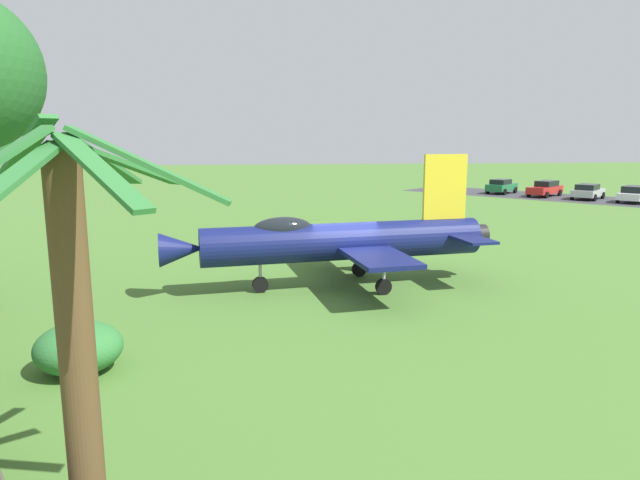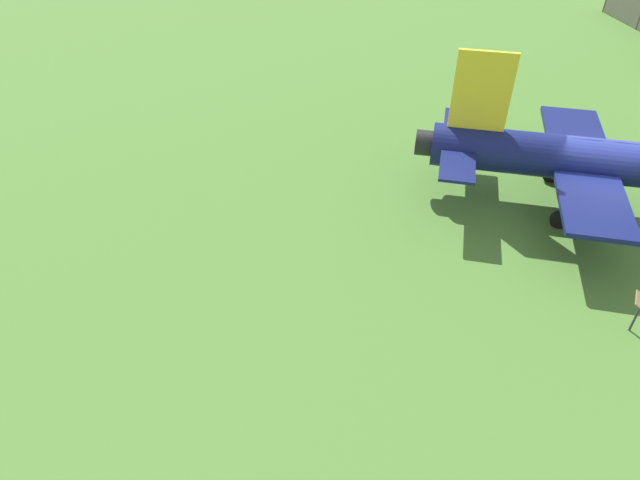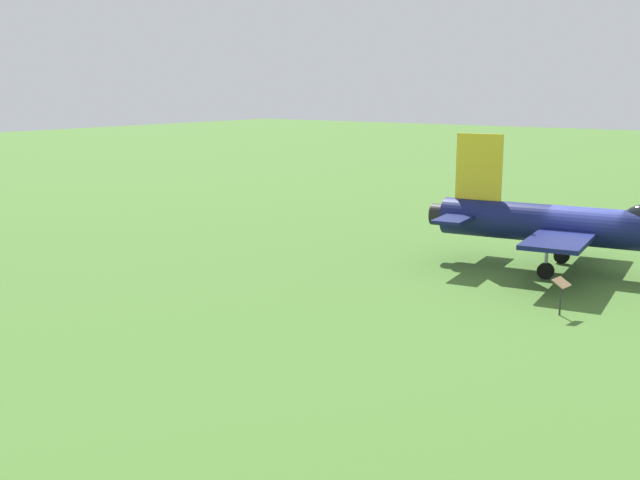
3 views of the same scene
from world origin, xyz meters
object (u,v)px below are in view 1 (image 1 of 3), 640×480
at_px(parked_car_white, 635,194).
at_px(display_jet, 336,240).
at_px(info_plaque, 304,240).
at_px(parked_car_green, 501,186).
at_px(parked_car_silver, 588,191).
at_px(shrub_by_tree, 79,348).
at_px(palm_tree, 76,343).
at_px(parked_car_red, 545,188).

bearing_deg(parked_car_white, display_jet, 179.36).
xyz_separation_m(info_plaque, parked_car_green, (23.03, 28.47, -0.08)).
bearing_deg(display_jet, parked_car_silver, -142.60).
bearing_deg(shrub_by_tree, parked_car_silver, 44.74).
bearing_deg(display_jet, parked_car_green, -130.83).
bearing_deg(palm_tree, shrub_by_tree, 107.38).
distance_m(info_plaque, parked_car_white, 36.77).
bearing_deg(parked_car_green, info_plaque, -170.92).
distance_m(display_jet, palm_tree, 14.91).
bearing_deg(parked_car_white, parked_car_red, 90.81).
distance_m(display_jet, parked_car_red, 40.09).
xyz_separation_m(display_jet, palm_tree, (-5.29, -13.87, 1.38)).
bearing_deg(parked_car_silver, shrub_by_tree, -177.99).
relative_size(palm_tree, parked_car_silver, 1.35).
xyz_separation_m(shrub_by_tree, parked_car_red, (32.80, 38.08, 0.17)).
bearing_deg(parked_car_silver, info_plaque, 175.17).
distance_m(shrub_by_tree, info_plaque, 14.39).
bearing_deg(info_plaque, palm_tree, -103.17).
height_order(display_jet, parked_car_white, display_jet).
distance_m(display_jet, info_plaque, 5.81).
relative_size(info_plaque, parked_car_red, 0.24).
bearing_deg(parked_car_red, parked_car_white, 92.20).
distance_m(parked_car_silver, parked_car_red, 3.97).
xyz_separation_m(display_jet, parked_car_green, (22.31, 34.15, -1.07)).
xyz_separation_m(palm_tree, parked_car_red, (30.66, 44.90, -2.43)).
xyz_separation_m(shrub_by_tree, info_plaque, (6.71, 12.73, 0.24)).
height_order(shrub_by_tree, parked_car_green, parked_car_green).
xyz_separation_m(parked_car_white, parked_car_red, (-5.15, 5.96, 0.02)).
distance_m(palm_tree, parked_car_red, 54.42).
height_order(display_jet, parked_car_red, display_jet).
bearing_deg(info_plaque, display_jet, -82.80).
bearing_deg(parked_car_red, display_jet, 12.07).
relative_size(palm_tree, parked_car_green, 1.42).
xyz_separation_m(parked_car_silver, parked_car_green, (-5.60, 6.18, 0.02)).
bearing_deg(parked_car_silver, parked_car_white, -90.72).
distance_m(info_plaque, parked_car_red, 36.38).
xyz_separation_m(info_plaque, parked_car_white, (31.24, 19.39, -0.09)).
xyz_separation_m(palm_tree, parked_car_silver, (33.20, 41.84, -2.47)).
distance_m(palm_tree, parked_car_silver, 53.47).
xyz_separation_m(palm_tree, shrub_by_tree, (-2.13, 6.82, -2.60)).
relative_size(display_jet, shrub_by_tree, 6.12).
relative_size(shrub_by_tree, parked_car_white, 0.45).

